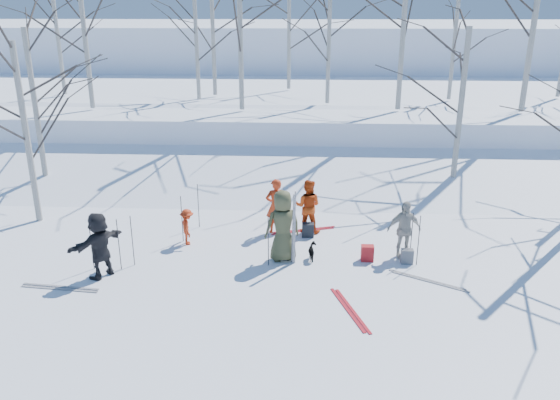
# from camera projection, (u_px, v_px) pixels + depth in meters

# --- Properties ---
(ground) EXTENTS (120.00, 120.00, 0.00)m
(ground) POSITION_uv_depth(u_px,v_px,m) (277.00, 269.00, 13.69)
(ground) COLOR white
(ground) RESTS_ON ground
(snow_ramp) EXTENTS (70.00, 9.49, 4.12)m
(snow_ramp) POSITION_uv_depth(u_px,v_px,m) (288.00, 180.00, 20.23)
(snow_ramp) COLOR white
(snow_ramp) RESTS_ON ground
(snow_plateau) EXTENTS (70.00, 18.00, 2.20)m
(snow_plateau) POSITION_uv_depth(u_px,v_px,m) (295.00, 110.00, 29.37)
(snow_plateau) COLOR white
(snow_plateau) RESTS_ON ground
(far_hill) EXTENTS (90.00, 30.00, 6.00)m
(far_hill) POSITION_uv_depth(u_px,v_px,m) (302.00, 58.00, 48.81)
(far_hill) COLOR white
(far_hill) RESTS_ON ground
(skier_olive_center) EXTENTS (1.06, 0.86, 1.87)m
(skier_olive_center) POSITION_uv_depth(u_px,v_px,m) (283.00, 226.00, 13.89)
(skier_olive_center) COLOR #414328
(skier_olive_center) RESTS_ON ground
(skier_red_north) EXTENTS (0.68, 0.54, 1.61)m
(skier_red_north) POSITION_uv_depth(u_px,v_px,m) (276.00, 206.00, 15.67)
(skier_red_north) COLOR red
(skier_red_north) RESTS_ON ground
(skier_redor_behind) EXTENTS (0.87, 0.73, 1.58)m
(skier_redor_behind) POSITION_uv_depth(u_px,v_px,m) (308.00, 206.00, 15.70)
(skier_redor_behind) COLOR #C33C0F
(skier_redor_behind) RESTS_ON ground
(skier_red_seated) EXTENTS (0.55, 0.73, 1.01)m
(skier_red_seated) POSITION_uv_depth(u_px,v_px,m) (187.00, 227.00, 14.96)
(skier_red_seated) COLOR red
(skier_red_seated) RESTS_ON ground
(skier_cream_east) EXTENTS (0.96, 0.54, 1.54)m
(skier_cream_east) POSITION_uv_depth(u_px,v_px,m) (404.00, 229.00, 14.10)
(skier_cream_east) COLOR beige
(skier_cream_east) RESTS_ON ground
(skier_grey_west) EXTENTS (1.23, 1.55, 1.65)m
(skier_grey_west) POSITION_uv_depth(u_px,v_px,m) (99.00, 245.00, 13.04)
(skier_grey_west) COLOR black
(skier_grey_west) RESTS_ON ground
(dog) EXTENTS (0.30, 0.54, 0.44)m
(dog) POSITION_uv_depth(u_px,v_px,m) (313.00, 252.00, 14.10)
(dog) COLOR black
(dog) RESTS_ON ground
(upright_ski_left) EXTENTS (0.07, 0.16, 1.90)m
(upright_ski_left) POSITION_uv_depth(u_px,v_px,m) (294.00, 230.00, 13.62)
(upright_ski_left) COLOR silver
(upright_ski_left) RESTS_ON ground
(upright_ski_right) EXTENTS (0.12, 0.23, 1.89)m
(upright_ski_right) POSITION_uv_depth(u_px,v_px,m) (294.00, 229.00, 13.64)
(upright_ski_right) COLOR silver
(upright_ski_right) RESTS_ON ground
(ski_pair_a) EXTENTS (1.85, 2.07, 0.02)m
(ski_pair_a) POSITION_uv_depth(u_px,v_px,m) (428.00, 281.00, 13.06)
(ski_pair_a) COLOR silver
(ski_pair_a) RESTS_ON ground
(ski_pair_b) EXTENTS (1.29, 2.01, 0.02)m
(ski_pair_b) POSITION_uv_depth(u_px,v_px,m) (304.00, 230.00, 16.02)
(ski_pair_b) COLOR #AD1822
(ski_pair_b) RESTS_ON ground
(ski_pair_c) EXTENTS (0.59, 1.94, 0.02)m
(ski_pair_c) POSITION_uv_depth(u_px,v_px,m) (60.00, 288.00, 12.73)
(ski_pair_c) COLOR silver
(ski_pair_c) RESTS_ON ground
(ski_pair_d) EXTENTS (1.34, 2.02, 0.02)m
(ski_pair_d) POSITION_uv_depth(u_px,v_px,m) (350.00, 310.00, 11.79)
(ski_pair_d) COLOR #AD1822
(ski_pair_d) RESTS_ON ground
(ski_pole_a) EXTENTS (0.02, 0.02, 1.34)m
(ski_pole_a) POSITION_uv_depth(u_px,v_px,m) (182.00, 219.00, 15.08)
(ski_pole_a) COLOR black
(ski_pole_a) RESTS_ON ground
(ski_pole_b) EXTENTS (0.02, 0.02, 1.34)m
(ski_pole_b) POSITION_uv_depth(u_px,v_px,m) (268.00, 241.00, 13.64)
(ski_pole_b) COLOR black
(ski_pole_b) RESTS_ON ground
(ski_pole_c) EXTENTS (0.02, 0.02, 1.34)m
(ski_pole_c) POSITION_uv_depth(u_px,v_px,m) (132.00, 241.00, 13.66)
(ski_pole_c) COLOR black
(ski_pole_c) RESTS_ON ground
(ski_pole_d) EXTENTS (0.02, 0.02, 1.34)m
(ski_pole_d) POSITION_uv_depth(u_px,v_px,m) (91.00, 244.00, 13.46)
(ski_pole_d) COLOR black
(ski_pole_d) RESTS_ON ground
(ski_pole_e) EXTENTS (0.02, 0.02, 1.34)m
(ski_pole_e) POSITION_uv_depth(u_px,v_px,m) (411.00, 237.00, 13.86)
(ski_pole_e) COLOR black
(ski_pole_e) RESTS_ON ground
(ski_pole_f) EXTENTS (0.02, 0.02, 1.34)m
(ski_pole_f) POSITION_uv_depth(u_px,v_px,m) (119.00, 245.00, 13.44)
(ski_pole_f) COLOR black
(ski_pole_f) RESTS_ON ground
(ski_pole_g) EXTENTS (0.02, 0.02, 1.34)m
(ski_pole_g) POSITION_uv_depth(u_px,v_px,m) (419.00, 241.00, 13.66)
(ski_pole_g) COLOR black
(ski_pole_g) RESTS_ON ground
(ski_pole_h) EXTENTS (0.02, 0.02, 1.34)m
(ski_pole_h) POSITION_uv_depth(u_px,v_px,m) (307.00, 206.00, 16.04)
(ski_pole_h) COLOR black
(ski_pole_h) RESTS_ON ground
(ski_pole_i) EXTENTS (0.02, 0.02, 1.34)m
(ski_pole_i) POSITION_uv_depth(u_px,v_px,m) (198.00, 206.00, 16.08)
(ski_pole_i) COLOR black
(ski_pole_i) RESTS_ON ground
(ski_pole_j) EXTENTS (0.02, 0.02, 1.34)m
(ski_pole_j) POSITION_uv_depth(u_px,v_px,m) (295.00, 214.00, 15.46)
(ski_pole_j) COLOR black
(ski_pole_j) RESTS_ON ground
(backpack_red) EXTENTS (0.32, 0.22, 0.42)m
(backpack_red) POSITION_uv_depth(u_px,v_px,m) (367.00, 253.00, 14.05)
(backpack_red) COLOR #AA1A1D
(backpack_red) RESTS_ON ground
(backpack_grey) EXTENTS (0.30, 0.20, 0.38)m
(backpack_grey) POSITION_uv_depth(u_px,v_px,m) (407.00, 256.00, 13.92)
(backpack_grey) COLOR #57595E
(backpack_grey) RESTS_ON ground
(backpack_dark) EXTENTS (0.34, 0.24, 0.40)m
(backpack_dark) POSITION_uv_depth(u_px,v_px,m) (308.00, 230.00, 15.55)
(backpack_dark) COLOR black
(backpack_dark) RESTS_ON ground
(birch_plateau_a) EXTENTS (3.88, 3.88, 4.68)m
(birch_plateau_a) POSITION_uv_depth(u_px,v_px,m) (454.00, 47.00, 24.49)
(birch_plateau_a) COLOR silver
(birch_plateau_a) RESTS_ON snow_plateau
(birch_plateau_b) EXTENTS (4.56, 4.56, 5.66)m
(birch_plateau_b) POSITION_uv_depth(u_px,v_px,m) (289.00, 32.00, 27.65)
(birch_plateau_b) COLOR silver
(birch_plateau_b) RESTS_ON snow_plateau
(birch_plateau_c) EXTENTS (4.15, 4.15, 5.08)m
(birch_plateau_c) POSITION_uv_depth(u_px,v_px,m) (329.00, 44.00, 23.39)
(birch_plateau_c) COLOR silver
(birch_plateau_c) RESTS_ON snow_plateau
(birch_plateau_d) EXTENTS (4.00, 4.00, 4.85)m
(birch_plateau_d) POSITION_uv_depth(u_px,v_px,m) (197.00, 45.00, 24.49)
(birch_plateau_d) COLOR silver
(birch_plateau_d) RESTS_ON snow_plateau
(birch_plateau_e) EXTENTS (6.24, 6.24, 8.05)m
(birch_plateau_e) POSITION_uv_depth(u_px,v_px,m) (536.00, 7.00, 20.97)
(birch_plateau_e) COLOR silver
(birch_plateau_e) RESTS_ON snow_plateau
(birch_plateau_f) EXTENTS (4.41, 4.41, 5.44)m
(birch_plateau_f) POSITION_uv_depth(u_px,v_px,m) (58.00, 36.00, 25.87)
(birch_plateau_f) COLOR silver
(birch_plateau_f) RESTS_ON snow_plateau
(birch_plateau_g) EXTENTS (5.35, 5.35, 6.78)m
(birch_plateau_g) POSITION_uv_depth(u_px,v_px,m) (404.00, 24.00, 21.65)
(birch_plateau_g) COLOR silver
(birch_plateau_g) RESTS_ON snow_plateau
(birch_plateau_h) EXTENTS (4.62, 4.62, 5.74)m
(birch_plateau_h) POSITION_uv_depth(u_px,v_px,m) (213.00, 33.00, 25.60)
(birch_plateau_h) COLOR silver
(birch_plateau_h) RESTS_ON snow_plateau
(birch_plateau_j) EXTENTS (5.08, 5.08, 6.39)m
(birch_plateau_j) POSITION_uv_depth(u_px,v_px,m) (240.00, 29.00, 21.69)
(birch_plateau_j) COLOR silver
(birch_plateau_j) RESTS_ON snow_plateau
(birch_plateau_k) EXTENTS (5.02, 5.02, 6.32)m
(birch_plateau_k) POSITION_uv_depth(u_px,v_px,m) (84.00, 30.00, 22.04)
(birch_plateau_k) COLOR silver
(birch_plateau_k) RESTS_ON snow_plateau
(birch_edge_a) EXTENTS (4.33, 4.33, 5.33)m
(birch_edge_a) POSITION_uv_depth(u_px,v_px,m) (26.00, 135.00, 15.93)
(birch_edge_a) COLOR silver
(birch_edge_a) RESTS_ON ground
(birch_edge_d) EXTENTS (4.52, 4.52, 5.60)m
(birch_edge_d) POSITION_uv_depth(u_px,v_px,m) (36.00, 112.00, 18.75)
(birch_edge_d) COLOR silver
(birch_edge_d) RESTS_ON ground
(birch_edge_e) EXTENTS (4.55, 4.55, 5.64)m
(birch_edge_e) POSITION_uv_depth(u_px,v_px,m) (460.00, 114.00, 18.30)
(birch_edge_e) COLOR silver
(birch_edge_e) RESTS_ON ground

